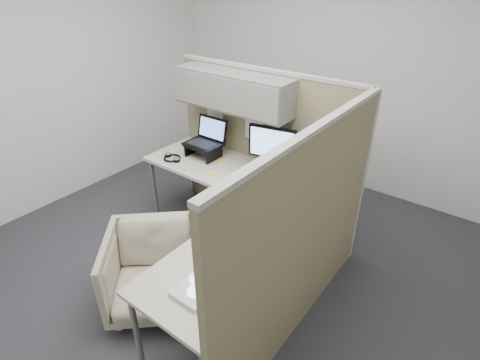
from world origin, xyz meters
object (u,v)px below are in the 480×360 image
Objects in this scene: office_chair at (154,267)px; monitor_left at (272,147)px; desk at (233,204)px; keyboard at (253,191)px.

monitor_left is (0.26, 1.26, 0.64)m from office_chair.
monitor_left reaches higher than office_chair.
desk is 0.64m from monitor_left.
office_chair is 1.55× the size of monitor_left.
keyboard is (0.06, -0.37, -0.26)m from monitor_left.
keyboard reaches higher than desk.
desk is 0.21m from keyboard.
office_chair is 1.44× the size of keyboard.
desk is 0.81m from office_chair.
monitor_left is at bearing 103.28° from keyboard.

